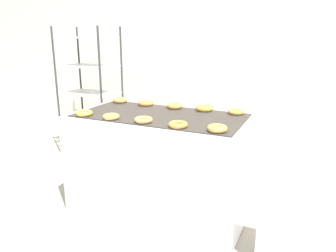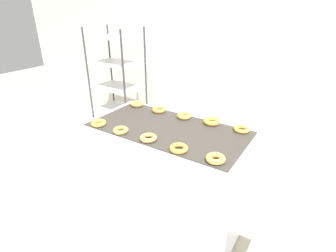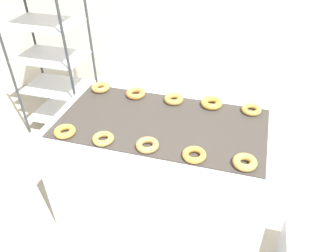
{
  "view_description": "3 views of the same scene",
  "coord_description": "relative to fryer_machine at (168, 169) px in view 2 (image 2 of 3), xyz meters",
  "views": [
    {
      "loc": [
        1.15,
        -1.72,
        1.51
      ],
      "look_at": [
        0.0,
        0.79,
        0.73
      ],
      "focal_mm": 35.0,
      "sensor_mm": 36.0,
      "label": 1
    },
    {
      "loc": [
        1.12,
        -1.1,
        1.85
      ],
      "look_at": [
        0.0,
        0.64,
        0.88
      ],
      "focal_mm": 28.0,
      "sensor_mm": 36.0,
      "label": 2
    },
    {
      "loc": [
        0.51,
        -1.05,
        2.13
      ],
      "look_at": [
        0.0,
        0.79,
        0.73
      ],
      "focal_mm": 35.0,
      "sensor_mm": 36.0,
      "label": 3
    }
  ],
  "objects": [
    {
      "name": "baking_rack_cart",
      "position": [
        -1.34,
        0.82,
        0.38
      ],
      "size": [
        0.66,
        0.46,
        1.59
      ],
      "color": "#33383D",
      "rests_on": "ground_plane"
    },
    {
      "name": "donut_far_leftmost",
      "position": [
        -0.58,
        0.29,
        0.45
      ],
      "size": [
        0.14,
        0.14,
        0.04
      ],
      "primitive_type": "torus",
      "color": "#C18A44",
      "rests_on": "fryer_machine"
    },
    {
      "name": "donut_near_rightmost",
      "position": [
        0.56,
        -0.27,
        0.45
      ],
      "size": [
        0.14,
        0.14,
        0.04
      ],
      "primitive_type": "torus",
      "color": "tan",
      "rests_on": "fryer_machine"
    },
    {
      "name": "donut_near_leftmost",
      "position": [
        -0.56,
        -0.28,
        0.45
      ],
      "size": [
        0.14,
        0.14,
        0.04
      ],
      "primitive_type": "torus",
      "color": "gold",
      "rests_on": "fryer_machine"
    },
    {
      "name": "fryer_machine",
      "position": [
        0.0,
        0.0,
        0.0
      ],
      "size": [
        1.49,
        0.79,
        0.86
      ],
      "color": "#B7BABF",
      "rests_on": "ground_plane"
    },
    {
      "name": "donut_near_center",
      "position": [
        -0.01,
        -0.27,
        0.45
      ],
      "size": [
        0.14,
        0.14,
        0.04
      ],
      "primitive_type": "torus",
      "color": "tan",
      "rests_on": "fryer_machine"
    },
    {
      "name": "donut_far_right",
      "position": [
        0.28,
        0.29,
        0.45
      ],
      "size": [
        0.15,
        0.15,
        0.05
      ],
      "primitive_type": "torus",
      "color": "gold",
      "rests_on": "fryer_machine"
    },
    {
      "name": "donut_far_left",
      "position": [
        -0.29,
        0.28,
        0.45
      ],
      "size": [
        0.14,
        0.14,
        0.04
      ],
      "primitive_type": "torus",
      "color": "#CB823D",
      "rests_on": "fryer_machine"
    },
    {
      "name": "donut_far_center",
      "position": [
        0.01,
        0.27,
        0.45
      ],
      "size": [
        0.14,
        0.14,
        0.04
      ],
      "primitive_type": "torus",
      "color": "#BA9141",
      "rests_on": "fryer_machine"
    },
    {
      "name": "donut_near_left",
      "position": [
        -0.29,
        -0.29,
        0.45
      ],
      "size": [
        0.13,
        0.13,
        0.04
      ],
      "primitive_type": "torus",
      "color": "#C49647",
      "rests_on": "fryer_machine"
    },
    {
      "name": "donut_near_right",
      "position": [
        0.28,
        -0.28,
        0.45
      ],
      "size": [
        0.14,
        0.14,
        0.04
      ],
      "primitive_type": "torus",
      "color": "#C68C3A",
      "rests_on": "fryer_machine"
    },
    {
      "name": "wall_back",
      "position": [
        -0.0,
        1.48,
        0.97
      ],
      "size": [
        8.0,
        0.05,
        2.8
      ],
      "color": "silver",
      "rests_on": "ground_plane"
    },
    {
      "name": "ground_plane",
      "position": [
        -0.0,
        -0.64,
        -0.43
      ],
      "size": [
        14.0,
        14.0,
        0.0
      ],
      "primitive_type": "plane",
      "color": "#B2A893"
    },
    {
      "name": "donut_far_rightmost",
      "position": [
        0.56,
        0.29,
        0.45
      ],
      "size": [
        0.14,
        0.14,
        0.04
      ],
      "primitive_type": "torus",
      "color": "gold",
      "rests_on": "fryer_machine"
    }
  ]
}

